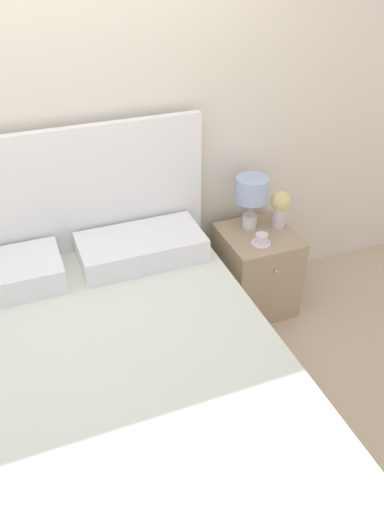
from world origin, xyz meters
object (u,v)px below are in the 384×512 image
object	(u,v)px
bed	(108,403)
nightstand	(256,270)
table_lamp	(252,193)
flower_vase	(281,206)
teacup	(261,239)

from	to	relation	value
bed	nightstand	size ratio (longest dim) A/B	3.85
bed	table_lamp	world-z (taller)	bed
flower_vase	teacup	size ratio (longest dim) A/B	2.02
nightstand	teacup	bearing A→B (deg)	-110.47
bed	table_lamp	size ratio (longest dim) A/B	6.31
bed	table_lamp	bearing A→B (deg)	36.35
nightstand	flower_vase	bearing A→B (deg)	14.00
flower_vase	table_lamp	bearing A→B (deg)	160.51
nightstand	teacup	xyz separation A→B (m)	(-0.04, -0.10, 0.30)
teacup	table_lamp	bearing A→B (deg)	84.18
bed	teacup	world-z (taller)	bed
table_lamp	teacup	distance (m)	0.29
nightstand	table_lamp	xyz separation A→B (m)	(-0.02, 0.10, 0.51)
bed	flower_vase	bearing A→B (deg)	30.52
bed	table_lamp	xyz separation A→B (m)	(1.12, 0.82, 0.48)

